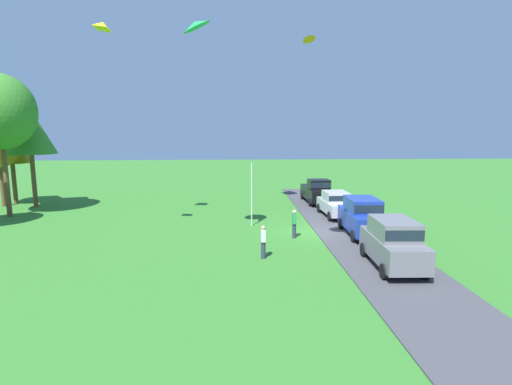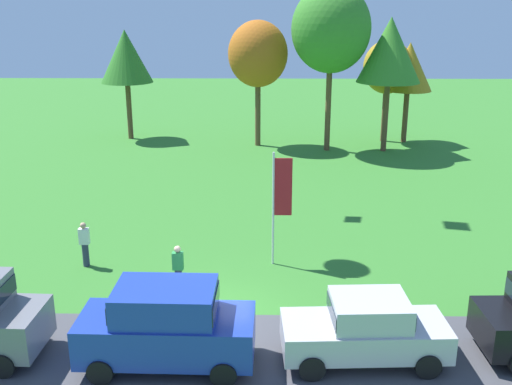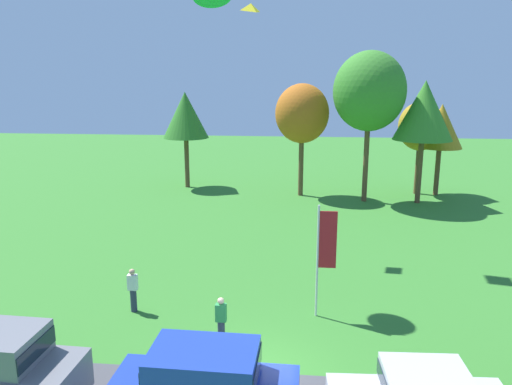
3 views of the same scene
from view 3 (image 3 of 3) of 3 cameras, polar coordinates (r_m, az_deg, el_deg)
name	(u,v)px [view 3 (image 3 of 3)]	position (r m, az deg, el deg)	size (l,w,h in m)	color
ground_plane	(253,374)	(15.96, -0.32, -20.06)	(120.00, 120.00, 0.00)	#337528
person_beside_suv	(133,290)	(19.73, -13.88, -10.73)	(0.36, 0.24, 1.71)	#2D334C
person_on_lawn	(221,321)	(16.99, -4.01, -14.45)	(0.36, 0.24, 1.71)	#2D334C
tree_left_of_center	(185,116)	(39.71, -8.07, 8.71)	(3.57, 3.57, 7.53)	brown
tree_lone_near	(302,114)	(36.60, 5.29, 8.93)	(3.89, 3.89, 8.22)	brown
tree_right_of_center	(369,92)	(35.46, 12.83, 11.18)	(4.94, 4.94, 10.42)	brown
tree_center_back	(424,111)	(36.03, 18.65, 8.83)	(4.00, 4.00, 8.45)	brown
tree_far_left	(421,127)	(39.04, 18.31, 7.15)	(3.27, 3.27, 6.90)	brown
tree_far_right	(441,127)	(39.13, 20.38, 7.07)	(3.20, 3.20, 6.75)	brown
flag_banner	(324,247)	(18.29, 7.81, -6.22)	(0.71, 0.08, 4.28)	silver
kite_diamond_trailing_tail	(251,7)	(25.70, -0.59, 20.42)	(0.83, 0.82, 0.36)	yellow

